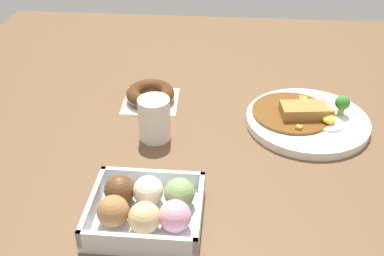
# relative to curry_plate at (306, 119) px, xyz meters

# --- Properties ---
(ground_plane) EXTENTS (1.60, 1.60, 0.00)m
(ground_plane) POSITION_rel_curry_plate_xyz_m (0.12, 0.15, -0.01)
(ground_plane) COLOR brown
(curry_plate) EXTENTS (0.26, 0.26, 0.06)m
(curry_plate) POSITION_rel_curry_plate_xyz_m (0.00, 0.00, 0.00)
(curry_plate) COLOR white
(curry_plate) RESTS_ON ground_plane
(donut_box) EXTENTS (0.18, 0.16, 0.06)m
(donut_box) POSITION_rel_curry_plate_xyz_m (0.30, 0.32, 0.01)
(donut_box) COLOR silver
(donut_box) RESTS_ON ground_plane
(chocolate_ring_donut) EXTENTS (0.13, 0.13, 0.04)m
(chocolate_ring_donut) POSITION_rel_curry_plate_xyz_m (0.35, -0.07, 0.00)
(chocolate_ring_donut) COLOR white
(chocolate_ring_donut) RESTS_ON ground_plane
(coffee_mug) EXTENTS (0.07, 0.07, 0.09)m
(coffee_mug) POSITION_rel_curry_plate_xyz_m (0.32, 0.08, 0.03)
(coffee_mug) COLOR silver
(coffee_mug) RESTS_ON ground_plane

